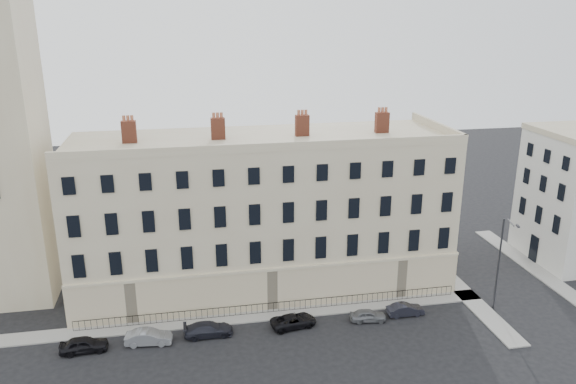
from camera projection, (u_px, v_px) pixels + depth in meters
name	position (u px, v px, depth m)	size (l,w,h in m)	color
ground	(354.00, 338.00, 47.51)	(160.00, 160.00, 0.00)	black
terrace	(262.00, 212.00, 55.33)	(36.22, 12.22, 17.00)	#C1B18F
pavement_terrace	(230.00, 319.00, 50.38)	(48.00, 2.00, 0.12)	gray
pavement_east_return	(453.00, 282.00, 57.29)	(2.00, 24.00, 0.12)	gray
pavement_adjacent	(529.00, 265.00, 60.95)	(2.00, 20.00, 0.12)	gray
railings	(273.00, 307.00, 51.32)	(35.00, 0.04, 0.96)	black
car_a	(84.00, 345.00, 45.41)	(1.53, 3.80, 1.30)	black
car_b	(149.00, 337.00, 46.48)	(1.33, 3.83, 1.26)	slate
car_c	(208.00, 329.00, 47.68)	(1.70, 4.18, 1.21)	#1F202A
car_d	(294.00, 321.00, 49.06)	(1.87, 4.05, 1.13)	black
car_e	(368.00, 315.00, 49.96)	(1.31, 3.25, 1.11)	slate
car_f	(405.00, 310.00, 50.91)	(1.19, 3.40, 1.12)	black
streetlamp	(500.00, 260.00, 50.72)	(0.66, 1.89, 8.90)	#323337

